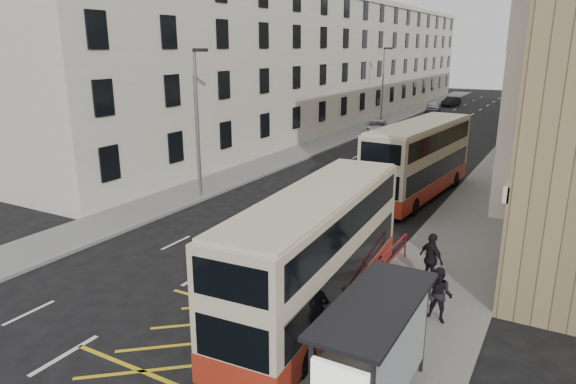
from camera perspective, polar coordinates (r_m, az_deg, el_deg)
The scene contains 21 objects.
ground at distance 17.18m, azimuth -18.17°, elevation -13.61°, with size 200.00×200.00×0.00m, color black.
pavement_right at distance 40.77m, azimuth 23.85°, elevation 2.96°, with size 4.00×120.00×0.15m, color slate.
pavement_left at distance 44.83m, azimuth 3.78°, elevation 5.35°, with size 3.00×120.00×0.15m, color slate.
kerb_right at distance 40.99m, azimuth 21.08°, elevation 3.32°, with size 0.25×120.00×0.15m, color gray.
kerb_left at distance 44.22m, azimuth 5.54°, elevation 5.16°, with size 0.25×120.00×0.15m, color gray.
road_markings at distance 56.58m, azimuth 17.43°, elevation 6.78°, with size 10.00×110.00×0.01m, color silver, non-canonical shape.
terrace_left at distance 60.67m, azimuth 5.24°, elevation 14.18°, with size 9.18×79.00×13.25m.
bus_shelter at distance 11.63m, azimuth 9.66°, elevation -15.96°, with size 1.65×4.25×2.70m.
guard_railing at distance 17.97m, azimuth 9.91°, elevation -8.59°, with size 0.06×6.56×1.01m.
street_lamp_near at distance 28.38m, azimuth -9.98°, elevation 8.36°, with size 0.93×0.18×8.00m.
street_lamp_far at distance 54.89m, azimuth 10.54°, elevation 11.85°, with size 0.93×0.18×8.00m.
double_decker_front at distance 16.07m, azimuth 3.21°, elevation -6.79°, with size 2.93×10.18×4.01m.
double_decker_rear at distance 29.56m, azimuth 14.36°, elevation 3.50°, with size 3.33×10.75×4.22m.
litter_bin at distance 13.00m, azimuth 3.65°, elevation -20.11°, with size 0.52×0.52×0.86m.
pedestrian_near at distance 14.61m, azimuth 6.48°, elevation -13.46°, with size 0.69×0.45×1.89m, color black.
pedestrian_mid at distance 16.37m, azimuth 16.41°, elevation -10.95°, with size 0.85×0.66×1.74m, color black.
pedestrian_far at distance 18.71m, azimuth 15.63°, elevation -7.18°, with size 1.10×0.46×1.88m, color black.
white_van at distance 50.49m, azimuth 9.87°, elevation 7.06°, with size 2.34×5.08×1.41m, color silver.
car_silver at distance 71.23m, azimuth 15.83°, elevation 9.20°, with size 1.65×4.11×1.40m, color #B3B6BB.
car_dark at distance 77.81m, azimuth 17.67°, elevation 9.56°, with size 1.43×4.09×1.35m, color black.
car_red at distance 69.78m, azimuth 24.26°, elevation 8.34°, with size 2.15×5.30×1.54m, color #AD1B13.
Camera 1 is at (11.47, -9.79, 8.22)m, focal length 32.00 mm.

